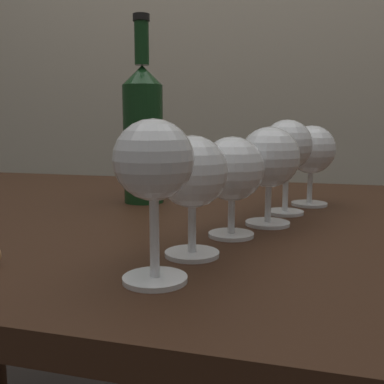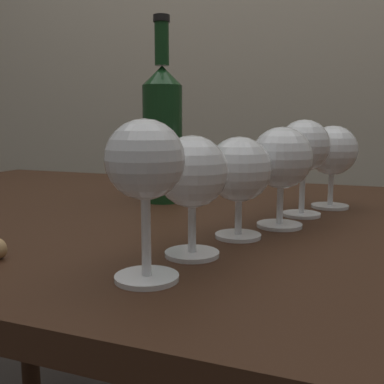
{
  "view_description": "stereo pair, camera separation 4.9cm",
  "coord_description": "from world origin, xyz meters",
  "px_view_note": "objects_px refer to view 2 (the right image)",
  "views": [
    {
      "loc": [
        0.19,
        -0.7,
        0.89
      ],
      "look_at": [
        0.06,
        -0.23,
        0.81
      ],
      "focal_mm": 42.13,
      "sensor_mm": 36.0,
      "label": 1
    },
    {
      "loc": [
        0.23,
        -0.68,
        0.89
      ],
      "look_at": [
        0.06,
        -0.23,
        0.81
      ],
      "focal_mm": 42.13,
      "sensor_mm": 36.0,
      "label": 2
    }
  ],
  "objects_px": {
    "wine_glass_white": "(239,170)",
    "wine_glass_pinot": "(332,152)",
    "wine_glass_cabernet": "(281,161)",
    "wine_glass_chardonnay": "(192,174)",
    "wine_glass_amber": "(145,165)",
    "wine_glass_port": "(304,148)",
    "wine_bottle": "(163,131)"
  },
  "relations": [
    {
      "from": "wine_glass_white",
      "to": "wine_glass_pinot",
      "type": "height_order",
      "value": "wine_glass_pinot"
    },
    {
      "from": "wine_glass_cabernet",
      "to": "wine_glass_chardonnay",
      "type": "bearing_deg",
      "value": -110.12
    },
    {
      "from": "wine_glass_white",
      "to": "wine_glass_pinot",
      "type": "bearing_deg",
      "value": 70.0
    },
    {
      "from": "wine_glass_chardonnay",
      "to": "wine_glass_cabernet",
      "type": "height_order",
      "value": "wine_glass_cabernet"
    },
    {
      "from": "wine_glass_cabernet",
      "to": "wine_glass_pinot",
      "type": "bearing_deg",
      "value": 72.77
    },
    {
      "from": "wine_glass_amber",
      "to": "wine_glass_cabernet",
      "type": "bearing_deg",
      "value": 73.92
    },
    {
      "from": "wine_glass_port",
      "to": "wine_glass_pinot",
      "type": "xyz_separation_m",
      "value": [
        0.04,
        0.09,
        -0.01
      ]
    },
    {
      "from": "wine_glass_amber",
      "to": "wine_glass_port",
      "type": "bearing_deg",
      "value": 75.02
    },
    {
      "from": "wine_glass_chardonnay",
      "to": "wine_bottle",
      "type": "height_order",
      "value": "wine_bottle"
    },
    {
      "from": "wine_glass_amber",
      "to": "wine_glass_white",
      "type": "xyz_separation_m",
      "value": [
        0.04,
        0.18,
        -0.02
      ]
    },
    {
      "from": "wine_glass_chardonnay",
      "to": "wine_glass_port",
      "type": "height_order",
      "value": "wine_glass_port"
    },
    {
      "from": "wine_glass_port",
      "to": "wine_glass_cabernet",
      "type": "bearing_deg",
      "value": -101.64
    },
    {
      "from": "wine_glass_chardonnay",
      "to": "wine_bottle",
      "type": "xyz_separation_m",
      "value": [
        -0.18,
        0.31,
        0.04
      ]
    },
    {
      "from": "wine_glass_chardonnay",
      "to": "wine_bottle",
      "type": "bearing_deg",
      "value": 120.04
    },
    {
      "from": "wine_glass_port",
      "to": "wine_bottle",
      "type": "relative_size",
      "value": 0.45
    },
    {
      "from": "wine_glass_port",
      "to": "wine_glass_pinot",
      "type": "bearing_deg",
      "value": 67.47
    },
    {
      "from": "wine_glass_port",
      "to": "wine_bottle",
      "type": "xyz_separation_m",
      "value": [
        -0.26,
        0.04,
        0.02
      ]
    },
    {
      "from": "wine_glass_chardonnay",
      "to": "wine_glass_port",
      "type": "bearing_deg",
      "value": 72.64
    },
    {
      "from": "wine_glass_cabernet",
      "to": "wine_glass_pinot",
      "type": "xyz_separation_m",
      "value": [
        0.06,
        0.18,
        0.0
      ]
    },
    {
      "from": "wine_glass_pinot",
      "to": "wine_bottle",
      "type": "bearing_deg",
      "value": -170.94
    },
    {
      "from": "wine_glass_white",
      "to": "wine_glass_port",
      "type": "distance_m",
      "value": 0.18
    },
    {
      "from": "wine_glass_amber",
      "to": "wine_glass_chardonnay",
      "type": "distance_m",
      "value": 0.09
    },
    {
      "from": "wine_glass_chardonnay",
      "to": "wine_glass_cabernet",
      "type": "relative_size",
      "value": 0.95
    },
    {
      "from": "wine_glass_port",
      "to": "wine_glass_chardonnay",
      "type": "bearing_deg",
      "value": -107.36
    },
    {
      "from": "wine_glass_white",
      "to": "wine_bottle",
      "type": "bearing_deg",
      "value": 134.08
    },
    {
      "from": "wine_glass_pinot",
      "to": "wine_glass_chardonnay",
      "type": "bearing_deg",
      "value": -108.68
    },
    {
      "from": "wine_glass_chardonnay",
      "to": "wine_glass_port",
      "type": "relative_size",
      "value": 0.88
    },
    {
      "from": "wine_glass_chardonnay",
      "to": "wine_glass_white",
      "type": "xyz_separation_m",
      "value": [
        0.03,
        0.1,
        -0.0
      ]
    },
    {
      "from": "wine_glass_amber",
      "to": "wine_glass_chardonnay",
      "type": "relative_size",
      "value": 1.13
    },
    {
      "from": "wine_glass_white",
      "to": "wine_glass_amber",
      "type": "bearing_deg",
      "value": -101.51
    },
    {
      "from": "wine_glass_amber",
      "to": "wine_bottle",
      "type": "distance_m",
      "value": 0.43
    },
    {
      "from": "wine_glass_amber",
      "to": "wine_bottle",
      "type": "bearing_deg",
      "value": 112.81
    }
  ]
}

